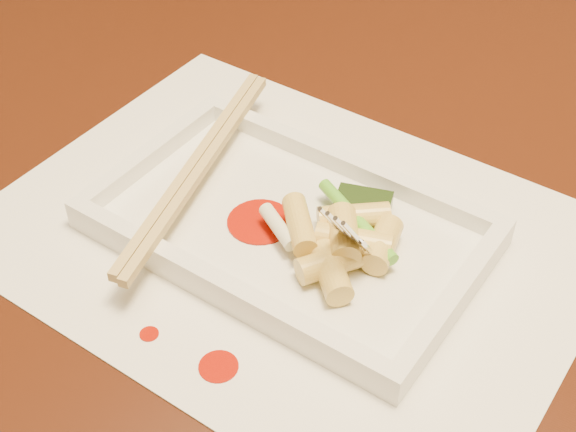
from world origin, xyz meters
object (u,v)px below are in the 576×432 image
Objects in this scene: table at (359,268)px; placemat at (288,236)px; fork at (401,166)px; plate_base at (288,231)px; chopstick_a at (193,164)px.

placemat reaches higher than table.
fork reaches higher than placemat.
chopstick_a is at bearing -180.00° from plate_base.
table is 0.21m from fork.
chopstick_a reaches higher than plate_base.
fork is (0.06, -0.07, 0.18)m from table.
table is 5.93× the size of chopstick_a.
fork is at bearing 6.75° from chopstick_a.
plate_base reaches higher than table.
placemat is 0.00m from plate_base.
chopstick_a reaches higher than table.
fork reaches higher than chopstick_a.
plate_base is at bearing 0.00° from chopstick_a.
table is 3.50× the size of placemat.
placemat is 0.09m from chopstick_a.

